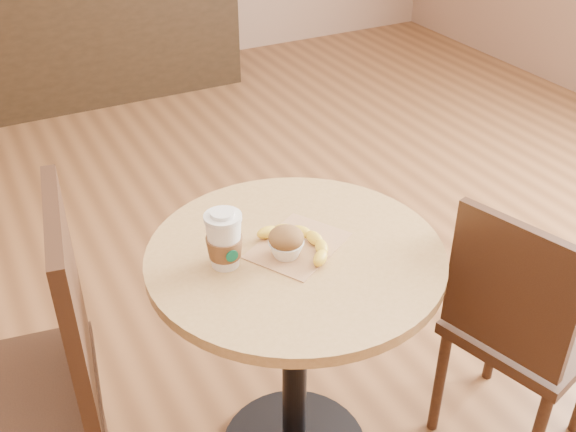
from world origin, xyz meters
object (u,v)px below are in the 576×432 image
Objects in this scene: cafe_table at (295,313)px; chair_right at (520,326)px; muffin at (286,242)px; banana at (298,243)px; chair_left at (31,384)px; coffee_cup at (224,241)px.

chair_right is at bearing -23.58° from cafe_table.
chair_right reaches higher than muffin.
chair_right is 0.73m from muffin.
muffin is 0.05m from banana.
chair_left is 0.56m from coffee_cup.
chair_left is 0.68m from muffin.
muffin is 0.41× the size of banana.
chair_left is 6.67× the size of coffee_cup.
banana is (0.04, 0.01, -0.02)m from muffin.
chair_right is at bearing 84.62° from chair_left.
muffin is at bearing 52.23° from chair_right.
coffee_cup reaches higher than chair_right.
chair_right is 0.87m from coffee_cup.
cafe_table is 0.89× the size of chair_right.
chair_left reaches higher than cafe_table.
cafe_table is 0.22m from banana.
chair_right is (0.57, -0.25, -0.09)m from cafe_table.
muffin is (-0.60, 0.24, 0.33)m from chair_right.
coffee_cup is at bearing 170.40° from cafe_table.
cafe_table is 5.03× the size of coffee_cup.
cafe_table is at bearing 15.65° from muffin.
chair_left is 1.27m from chair_right.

